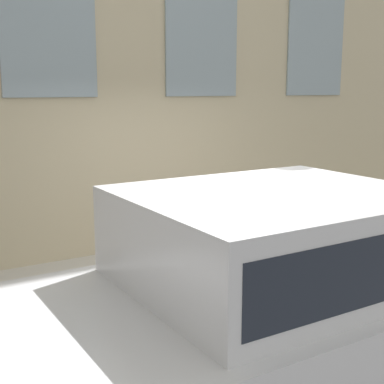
# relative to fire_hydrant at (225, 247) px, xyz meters

# --- Properties ---
(ground_plane) EXTENTS (80.00, 80.00, 0.00)m
(ground_plane) POSITION_rel_fire_hydrant_xyz_m (-0.42, 0.28, -0.59)
(ground_plane) COLOR #38383A
(sidewalk) EXTENTS (2.24, 60.00, 0.15)m
(sidewalk) POSITION_rel_fire_hydrant_xyz_m (0.70, 0.28, -0.51)
(sidewalk) COLOR #B2ADA3
(sidewalk) RESTS_ON ground_plane
(fire_hydrant) EXTENTS (0.35, 0.46, 0.85)m
(fire_hydrant) POSITION_rel_fire_hydrant_xyz_m (0.00, 0.00, 0.00)
(fire_hydrant) COLOR red
(fire_hydrant) RESTS_ON sidewalk
(person) EXTENTS (0.30, 0.20, 1.23)m
(person) POSITION_rel_fire_hydrant_xyz_m (0.23, 0.75, 0.30)
(person) COLOR navy
(person) RESTS_ON sidewalk
(parked_car_silver_near) EXTENTS (2.09, 4.52, 1.63)m
(parked_car_silver_near) POSITION_rel_fire_hydrant_xyz_m (-1.85, 0.84, 0.31)
(parked_car_silver_near) COLOR black
(parked_car_silver_near) RESTS_ON ground_plane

